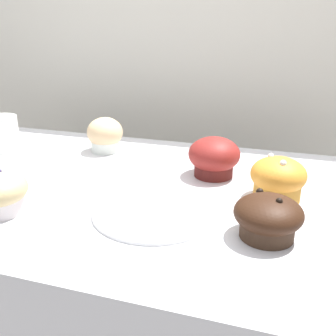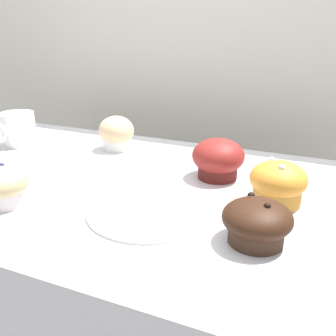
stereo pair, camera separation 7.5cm
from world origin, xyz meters
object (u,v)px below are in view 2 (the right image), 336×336
at_px(muffin_back_right, 116,134).
at_px(coffee_cup, 18,128).
at_px(muffin_back_left, 0,185).
at_px(muffin_front_left, 257,222).
at_px(muffin_front_right, 278,183).
at_px(muffin_front_center, 218,159).
at_px(serving_plate, 149,210).

distance_m(muffin_back_right, coffee_cup, 0.27).
bearing_deg(muffin_back_left, coffee_cup, 128.64).
height_order(muffin_back_right, muffin_front_left, muffin_back_right).
xyz_separation_m(muffin_back_left, muffin_back_right, (0.03, 0.36, 0.01)).
bearing_deg(muffin_front_right, coffee_cup, 172.80).
relative_size(muffin_front_center, muffin_front_left, 1.04).
xyz_separation_m(muffin_front_right, serving_plate, (-0.20, -0.12, -0.03)).
relative_size(muffin_back_right, coffee_cup, 0.67).
relative_size(muffin_front_right, coffee_cup, 0.77).
relative_size(muffin_front_center, serving_plate, 0.50).
distance_m(muffin_front_center, serving_plate, 0.21).
height_order(muffin_front_center, muffin_back_left, muffin_front_center).
bearing_deg(muffin_back_right, serving_plate, -50.68).
distance_m(muffin_back_left, coffee_cup, 0.37).
bearing_deg(muffin_front_center, muffin_front_left, -60.21).
bearing_deg(muffin_front_center, serving_plate, -106.86).
relative_size(muffin_back_left, serving_plate, 0.48).
distance_m(muffin_front_right, coffee_cup, 0.69).
distance_m(muffin_back_right, serving_plate, 0.37).
relative_size(muffin_front_right, serving_plate, 0.47).
bearing_deg(muffin_front_center, coffee_cup, 179.00).
relative_size(muffin_front_left, coffee_cup, 0.79).
height_order(muffin_front_right, serving_plate, muffin_front_right).
relative_size(muffin_front_center, muffin_front_right, 1.07).
xyz_separation_m(muffin_front_center, serving_plate, (-0.06, -0.20, -0.04)).
xyz_separation_m(muffin_front_center, muffin_back_right, (-0.29, 0.08, -0.00)).
xyz_separation_m(muffin_back_right, muffin_front_left, (0.42, -0.31, -0.01)).
xyz_separation_m(muffin_back_right, muffin_front_right, (0.43, -0.16, -0.00)).
height_order(muffin_front_center, serving_plate, muffin_front_center).
bearing_deg(serving_plate, muffin_front_right, 32.41).
bearing_deg(muffin_front_left, muffin_front_center, 119.79).
bearing_deg(muffin_back_right, coffee_cup, -163.96).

